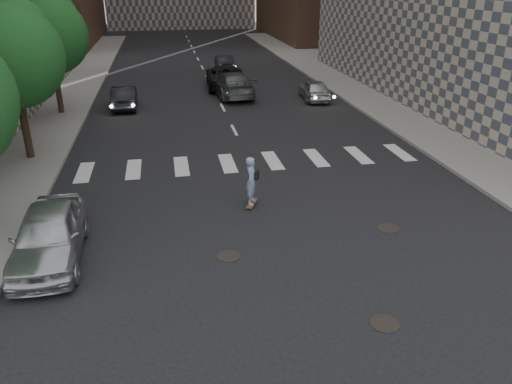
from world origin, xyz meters
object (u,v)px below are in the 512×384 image
(tree_b, at_px, (13,52))
(skateboarder, at_px, (252,181))
(tree_c, at_px, (50,32))
(traffic_car_b, at_px, (232,84))
(traffic_car_e, at_px, (224,63))
(traffic_car_c, at_px, (226,76))
(traffic_car_a, at_px, (124,97))
(traffic_car_d, at_px, (315,90))
(silver_sedan, at_px, (49,235))

(tree_b, bearing_deg, skateboarder, -37.02)
(tree_b, bearing_deg, tree_c, 90.00)
(traffic_car_b, distance_m, traffic_car_e, 10.03)
(tree_c, xyz_separation_m, traffic_car_c, (10.43, 5.87, -3.84))
(tree_b, bearing_deg, traffic_car_e, 61.76)
(tree_b, height_order, skateboarder, tree_b)
(traffic_car_a, distance_m, traffic_car_d, 12.10)
(tree_b, height_order, traffic_car_d, tree_b)
(skateboarder, relative_size, traffic_car_c, 0.31)
(tree_c, xyz_separation_m, traffic_car_d, (15.63, 0.86, -3.98))
(skateboarder, bearing_deg, silver_sedan, -135.48)
(traffic_car_b, relative_size, traffic_car_d, 1.43)
(skateboarder, relative_size, traffic_car_b, 0.32)
(traffic_car_c, xyz_separation_m, traffic_car_d, (5.21, -5.00, -0.14))
(tree_b, height_order, traffic_car_e, tree_b)
(traffic_car_d, height_order, traffic_car_e, traffic_car_d)
(traffic_car_b, xyz_separation_m, traffic_car_d, (5.17, -2.00, -0.15))
(traffic_car_b, distance_m, traffic_car_c, 3.00)
(tree_b, distance_m, traffic_car_b, 15.56)
(tree_b, xyz_separation_m, traffic_car_c, (10.43, 13.87, -3.84))
(tree_b, xyz_separation_m, skateboarder, (8.73, -6.59, -3.70))
(silver_sedan, distance_m, traffic_car_a, 18.03)
(tree_c, height_order, traffic_car_e, tree_c)
(tree_b, bearing_deg, traffic_car_c, 53.06)
(traffic_car_c, bearing_deg, silver_sedan, 73.93)
(tree_c, bearing_deg, traffic_car_e, 48.94)
(traffic_car_a, bearing_deg, traffic_car_d, 179.00)
(traffic_car_d, xyz_separation_m, traffic_car_e, (-4.43, 12.00, -0.00))
(traffic_car_b, xyz_separation_m, traffic_car_c, (-0.04, 3.00, -0.01))
(traffic_car_a, xyz_separation_m, traffic_car_b, (6.93, 2.00, 0.14))
(silver_sedan, bearing_deg, tree_c, 96.41)
(tree_c, distance_m, traffic_car_d, 16.16)
(tree_c, bearing_deg, traffic_car_b, 15.31)
(silver_sedan, height_order, traffic_car_c, traffic_car_c)
(tree_c, bearing_deg, traffic_car_a, 13.73)
(tree_b, relative_size, traffic_car_b, 1.18)
(skateboarder, relative_size, traffic_car_d, 0.46)
(tree_c, height_order, silver_sedan, tree_c)
(traffic_car_b, bearing_deg, traffic_car_e, -99.53)
(tree_b, distance_m, skateboarder, 11.55)
(tree_b, relative_size, skateboarder, 3.65)
(traffic_car_a, distance_m, traffic_car_e, 14.24)
(silver_sedan, bearing_deg, traffic_car_b, 66.44)
(tree_b, height_order, tree_c, same)
(traffic_car_c, height_order, traffic_car_d, traffic_car_c)
(skateboarder, distance_m, traffic_car_a, 16.30)
(tree_b, xyz_separation_m, silver_sedan, (2.45, -9.14, -3.88))
(traffic_car_d, bearing_deg, skateboarder, 70.49)
(skateboarder, distance_m, traffic_car_b, 17.54)
(tree_c, distance_m, traffic_car_a, 5.39)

